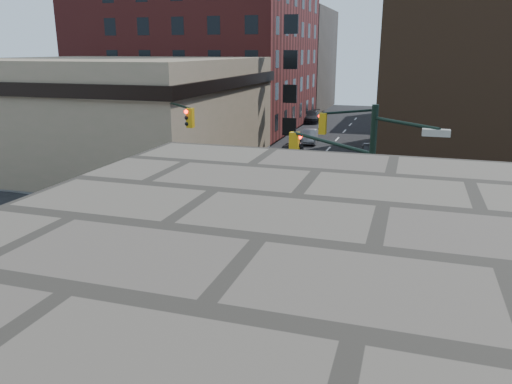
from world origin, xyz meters
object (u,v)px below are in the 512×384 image
Objects in this scene: parked_car_wnear at (290,152)px; parked_car_enear at (373,152)px; barrel_road at (302,210)px; barricade_se_a at (413,368)px; pickup at (192,197)px; barricade_nw_a at (145,196)px; barrel_bank at (183,202)px; pedestrian_b at (145,187)px; police_car at (244,228)px; parked_car_wfar at (310,136)px; pedestrian_a at (186,181)px.

parked_car_wnear is 7.50m from parked_car_enear.
barricade_se_a is (6.44, -14.00, 0.02)m from barrel_road.
barricade_nw_a is at bearing 93.49° from pickup.
parked_car_enear is at bearing 60.77° from barrel_bank.
pedestrian_b is 3.02m from barrel_bank.
pickup is 3.51m from pedestrian_b.
parked_car_wnear is 3.92× the size of barricade_nw_a.
barrel_road is 0.97× the size of barricade_nw_a.
parked_car_wfar is at bearing 39.47° from police_car.
barrel_bank is at bearing -96.84° from parked_car_wnear.
pedestrian_b is at bearing 87.47° from pickup.
barrel_road reaches higher than barrel_bank.
parked_car_wfar is at bearing 100.38° from barrel_road.
barrel_bank is (-2.95, -16.27, -0.28)m from parked_car_wnear.
barricade_se_a is at bearing -103.42° from police_car.
parked_car_enear is at bearing -52.31° from parked_car_wfar.
pickup is 20.41m from parked_car_enear.
parked_car_enear is 18.00m from barrel_road.
barricade_nw_a is at bearing -121.26° from pedestrian_a.
barrel_bank is at bearing -66.15° from pedestrian_a.
barricade_nw_a is (-1.73, -2.56, -0.55)m from pedestrian_a.
parked_car_enear is 19.17m from pedestrian_a.
parked_car_enear is 5.16× the size of barrel_bank.
barrel_road is (8.58, -2.26, -0.57)m from pedestrian_a.
parked_car_wfar is at bearing -52.34° from parked_car_enear.
barrel_road is at bearing 73.78° from parked_car_enear.
parked_car_wnear is 1.01× the size of parked_car_wfar.
pickup is 1.20× the size of parked_car_enear.
pedestrian_b is (-5.87, -15.81, 0.33)m from parked_car_wnear.
barrel_road is at bearing -87.40° from parked_car_wfar.
police_car is at bearing -129.43° from pickup.
police_car reaches higher than barricade_nw_a.
police_car is at bearing 70.22° from parked_car_enear.
police_car is at bearing -92.99° from parked_car_wfar.
parked_car_wfar is at bearing 83.23° from barrel_bank.
pedestrian_b is at bearing -106.94° from parked_car_wnear.
pedestrian_a reaches higher than parked_car_wfar.
barricade_nw_a is at bearing -110.67° from parked_car_wfar.
pedestrian_b reaches higher than barricade_se_a.
police_car is 1.16× the size of parked_car_wnear.
parked_car_wfar is 25.82m from barricade_nw_a.
police_car is 4.68× the size of barrel_road.
parked_car_wnear is at bearing 106.20° from barrel_road.
barrel_road is at bearing -12.00° from pedestrian_a.
barricade_se_a is (13.43, -13.80, -0.25)m from pickup.
parked_car_enear is 22.26m from barricade_nw_a.
barricade_nw_a is (0.17, -0.36, -0.51)m from pedestrian_b.
pedestrian_b is 22.01m from barricade_se_a.
barrel_bank is 19.52m from barricade_se_a.
barricade_se_a is (11.00, -38.87, -0.15)m from parked_car_wfar.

